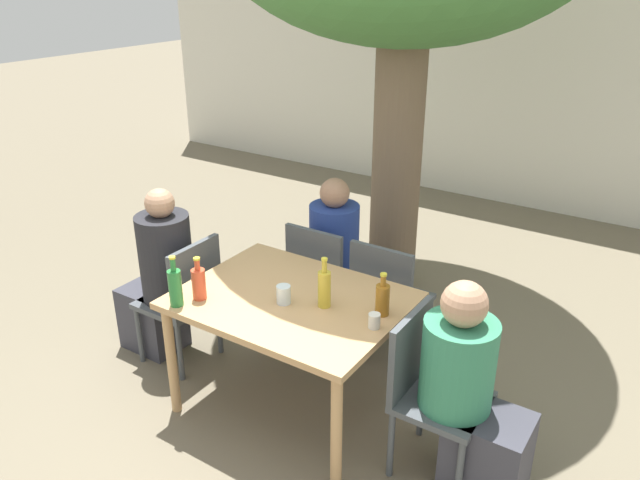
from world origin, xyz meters
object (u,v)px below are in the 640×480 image
object	(u,v)px
person_seated_2	(340,262)
oil_cruet_1	(324,288)
soda_bottle_3	(199,283)
patio_chair_2	(323,276)
patio_chair_1	(428,384)
green_bottle_0	(175,287)
patio_chair_3	(387,296)
patio_chair_0	(185,295)
person_seated_0	(160,281)
person_seated_1	(471,399)
amber_bottle_2	(383,299)
drinking_glass_1	(283,294)
dining_table_front	(292,310)
drinking_glass_0	(374,321)

from	to	relation	value
person_seated_2	oil_cruet_1	distance (m)	1.10
soda_bottle_3	patio_chair_2	bearing A→B (deg)	80.08
patio_chair_1	green_bottle_0	xyz separation A→B (m)	(-1.36, -0.42, 0.37)
patio_chair_3	green_bottle_0	world-z (taller)	green_bottle_0
patio_chair_0	person_seated_0	distance (m)	0.23
person_seated_0	soda_bottle_3	world-z (taller)	person_seated_0
person_seated_0	person_seated_1	xyz separation A→B (m)	(2.21, -0.00, -0.03)
amber_bottle_2	drinking_glass_1	world-z (taller)	amber_bottle_2
drinking_glass_1	amber_bottle_2	bearing A→B (deg)	20.29
drinking_glass_1	person_seated_2	bearing A→B (deg)	103.67
dining_table_front	patio_chair_2	distance (m)	0.78
soda_bottle_3	amber_bottle_2	bearing A→B (deg)	23.49
patio_chair_2	patio_chair_3	size ratio (longest dim) A/B	1.00
patio_chair_2	oil_cruet_1	distance (m)	0.92
person_seated_0	amber_bottle_2	distance (m)	1.66
patio_chair_3	drinking_glass_0	size ratio (longest dim) A/B	11.12
person_seated_2	patio_chair_0	bearing A→B (deg)	57.30
dining_table_front	person_seated_0	distance (m)	1.11
amber_bottle_2	person_seated_1	bearing A→B (deg)	-11.71
person_seated_1	green_bottle_0	xyz separation A→B (m)	(-1.59, -0.42, 0.36)
patio_chair_1	soda_bottle_3	bearing A→B (deg)	102.74
person_seated_0	drinking_glass_1	bearing A→B (deg)	86.14
amber_bottle_2	soda_bottle_3	world-z (taller)	soda_bottle_3
dining_table_front	drinking_glass_0	distance (m)	0.57
patio_chair_2	drinking_glass_0	distance (m)	1.14
drinking_glass_1	soda_bottle_3	bearing A→B (deg)	-152.77
dining_table_front	person_seated_0	xyz separation A→B (m)	(-1.10, -0.00, -0.13)
patio_chair_3	oil_cruet_1	world-z (taller)	oil_cruet_1
patio_chair_0	dining_table_front	bearing A→B (deg)	90.00
patio_chair_1	amber_bottle_2	world-z (taller)	amber_bottle_2
patio_chair_0	drinking_glass_1	distance (m)	0.92
dining_table_front	amber_bottle_2	size ratio (longest dim) A/B	5.12
patio_chair_0	patio_chair_3	world-z (taller)	same
patio_chair_0	oil_cruet_1	distance (m)	1.14
soda_bottle_3	drinking_glass_1	world-z (taller)	soda_bottle_3
patio_chair_1	patio_chair_2	size ratio (longest dim) A/B	1.00
patio_chair_1	drinking_glass_0	bearing A→B (deg)	94.04
patio_chair_1	amber_bottle_2	size ratio (longest dim) A/B	3.65
patio_chair_3	person_seated_2	bearing A→B (deg)	-24.68
person_seated_0	patio_chair_1	bearing A→B (deg)	90.00
person_seated_1	person_seated_0	bearing A→B (deg)	90.00
patio_chair_1	person_seated_0	bearing A→B (deg)	90.00
patio_chair_1	drinking_glass_0	size ratio (longest dim) A/B	11.12
person_seated_0	green_bottle_0	distance (m)	0.81
patio_chair_1	soda_bottle_3	size ratio (longest dim) A/B	3.52
patio_chair_2	person_seated_1	bearing A→B (deg)	151.99
patio_chair_0	soda_bottle_3	xyz separation A→B (m)	(0.44, -0.29, 0.35)
dining_table_front	drinking_glass_0	xyz separation A→B (m)	(0.55, -0.02, 0.13)
amber_bottle_2	oil_cruet_1	bearing A→B (deg)	-162.56
amber_bottle_2	drinking_glass_1	xyz separation A→B (m)	(-0.53, -0.19, -0.04)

